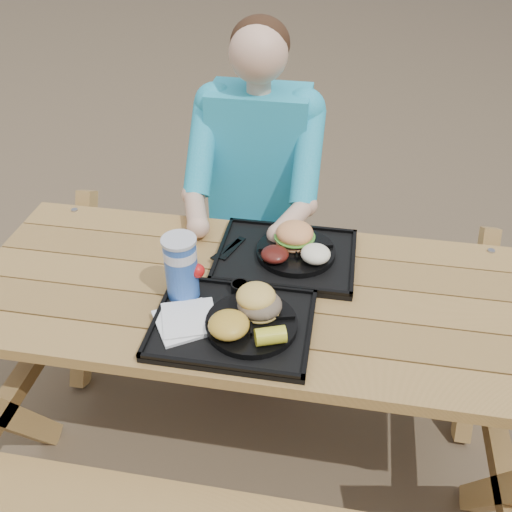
# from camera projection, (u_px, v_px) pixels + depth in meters

# --- Properties ---
(ground) EXTENTS (60.00, 60.00, 0.00)m
(ground) POSITION_uv_depth(u_px,v_px,m) (256.00, 437.00, 2.21)
(ground) COLOR #999999
(ground) RESTS_ON ground
(picnic_table) EXTENTS (1.80, 1.49, 0.75)m
(picnic_table) POSITION_uv_depth(u_px,v_px,m) (256.00, 372.00, 1.99)
(picnic_table) COLOR #999999
(picnic_table) RESTS_ON ground
(tray_near) EXTENTS (0.45, 0.35, 0.02)m
(tray_near) POSITION_uv_depth(u_px,v_px,m) (233.00, 325.00, 1.62)
(tray_near) COLOR black
(tray_near) RESTS_ON picnic_table
(tray_far) EXTENTS (0.45, 0.35, 0.02)m
(tray_far) POSITION_uv_depth(u_px,v_px,m) (286.00, 257.00, 1.88)
(tray_far) COLOR black
(tray_far) RESTS_ON picnic_table
(plate_near) EXTENTS (0.26, 0.26, 0.02)m
(plate_near) POSITION_uv_depth(u_px,v_px,m) (251.00, 324.00, 1.60)
(plate_near) COLOR black
(plate_near) RESTS_ON tray_near
(plate_far) EXTENTS (0.26, 0.26, 0.02)m
(plate_far) POSITION_uv_depth(u_px,v_px,m) (296.00, 252.00, 1.88)
(plate_far) COLOR black
(plate_far) RESTS_ON tray_far
(napkin_stack) EXTENTS (0.21, 0.21, 0.02)m
(napkin_stack) POSITION_uv_depth(u_px,v_px,m) (185.00, 321.00, 1.61)
(napkin_stack) COLOR white
(napkin_stack) RESTS_ON tray_near
(soda_cup) EXTENTS (0.10, 0.10, 0.19)m
(soda_cup) POSITION_uv_depth(u_px,v_px,m) (181.00, 269.00, 1.66)
(soda_cup) COLOR #1647A8
(soda_cup) RESTS_ON tray_near
(condiment_bbq) EXTENTS (0.05, 0.05, 0.03)m
(condiment_bbq) POSITION_uv_depth(u_px,v_px,m) (240.00, 288.00, 1.72)
(condiment_bbq) COLOR black
(condiment_bbq) RESTS_ON tray_near
(condiment_mustard) EXTENTS (0.05, 0.05, 0.03)m
(condiment_mustard) POSITION_uv_depth(u_px,v_px,m) (257.00, 294.00, 1.69)
(condiment_mustard) COLOR yellow
(condiment_mustard) RESTS_ON tray_near
(sandwich) EXTENTS (0.12, 0.12, 0.12)m
(sandwich) POSITION_uv_depth(u_px,v_px,m) (260.00, 295.00, 1.59)
(sandwich) COLOR #E9B952
(sandwich) RESTS_ON plate_near
(mac_cheese) EXTENTS (0.11, 0.11, 0.06)m
(mac_cheese) POSITION_uv_depth(u_px,v_px,m) (229.00, 325.00, 1.54)
(mac_cheese) COLOR gold
(mac_cheese) RESTS_ON plate_near
(corn_cob) EXTENTS (0.11, 0.11, 0.05)m
(corn_cob) POSITION_uv_depth(u_px,v_px,m) (270.00, 336.00, 1.51)
(corn_cob) COLOR yellow
(corn_cob) RESTS_ON plate_near
(cutlery_far) EXTENTS (0.07, 0.14, 0.01)m
(cutlery_far) POSITION_uv_depth(u_px,v_px,m) (233.00, 248.00, 1.90)
(cutlery_far) COLOR black
(cutlery_far) RESTS_ON tray_far
(burger) EXTENTS (0.13, 0.13, 0.11)m
(burger) POSITION_uv_depth(u_px,v_px,m) (295.00, 229.00, 1.86)
(burger) COLOR #F79B57
(burger) RESTS_ON plate_far
(baked_beans) EXTENTS (0.09, 0.09, 0.04)m
(baked_beans) POSITION_uv_depth(u_px,v_px,m) (275.00, 254.00, 1.81)
(baked_beans) COLOR #4E140F
(baked_beans) RESTS_ON plate_far
(potato_salad) EXTENTS (0.10, 0.10, 0.05)m
(potato_salad) POSITION_uv_depth(u_px,v_px,m) (316.00, 254.00, 1.80)
(potato_salad) COLOR white
(potato_salad) RESTS_ON plate_far
(diner) EXTENTS (0.48, 0.84, 1.28)m
(diner) POSITION_uv_depth(u_px,v_px,m) (258.00, 206.00, 2.37)
(diner) COLOR teal
(diner) RESTS_ON ground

